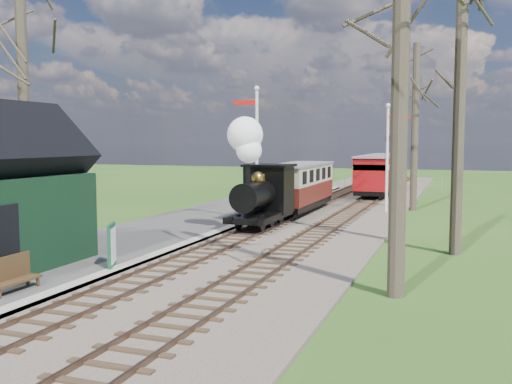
# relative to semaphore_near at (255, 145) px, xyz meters

# --- Properties ---
(distant_hills) EXTENTS (114.40, 48.00, 22.02)m
(distant_hills) POSITION_rel_semaphore_near_xyz_m (2.17, 48.38, -19.83)
(distant_hills) COLOR #385B23
(distant_hills) RESTS_ON ground
(ballast_bed) EXTENTS (8.00, 60.00, 0.10)m
(ballast_bed) POSITION_rel_semaphore_near_xyz_m (2.07, 6.00, -3.57)
(ballast_bed) COLOR brown
(ballast_bed) RESTS_ON ground
(track_near) EXTENTS (1.60, 60.00, 0.15)m
(track_near) POSITION_rel_semaphore_near_xyz_m (0.77, 6.00, -3.52)
(track_near) COLOR brown
(track_near) RESTS_ON ground
(track_far) EXTENTS (1.60, 60.00, 0.15)m
(track_far) POSITION_rel_semaphore_near_xyz_m (3.37, 6.00, -3.52)
(track_far) COLOR brown
(track_far) RESTS_ON ground
(platform) EXTENTS (5.00, 44.00, 0.20)m
(platform) POSITION_rel_semaphore_near_xyz_m (-2.73, -2.00, -3.52)
(platform) COLOR #474442
(platform) RESTS_ON ground
(coping_strip) EXTENTS (0.40, 44.00, 0.21)m
(coping_strip) POSITION_rel_semaphore_near_xyz_m (-0.43, -2.00, -3.52)
(coping_strip) COLOR #B2AD9E
(coping_strip) RESTS_ON ground
(semaphore_near) EXTENTS (1.22, 0.24, 6.22)m
(semaphore_near) POSITION_rel_semaphore_near_xyz_m (0.00, 0.00, 0.00)
(semaphore_near) COLOR silver
(semaphore_near) RESTS_ON ground
(semaphore_far) EXTENTS (1.22, 0.24, 5.72)m
(semaphore_far) POSITION_rel_semaphore_near_xyz_m (5.14, 6.00, -0.27)
(semaphore_far) COLOR silver
(semaphore_far) RESTS_ON ground
(bare_trees) EXTENTS (15.51, 22.39, 12.00)m
(bare_trees) POSITION_rel_semaphore_near_xyz_m (2.10, -5.90, 1.59)
(bare_trees) COLOR #382D23
(bare_trees) RESTS_ON ground
(fence_line) EXTENTS (12.60, 0.08, 1.00)m
(fence_line) POSITION_rel_semaphore_near_xyz_m (1.07, 20.00, -3.07)
(fence_line) COLOR slate
(fence_line) RESTS_ON ground
(locomotive) EXTENTS (1.82, 4.24, 4.55)m
(locomotive) POSITION_rel_semaphore_near_xyz_m (0.76, -1.58, -1.53)
(locomotive) COLOR black
(locomotive) RESTS_ON ground
(coach) EXTENTS (2.12, 7.27, 2.23)m
(coach) POSITION_rel_semaphore_near_xyz_m (0.77, 4.48, -2.09)
(coach) COLOR black
(coach) RESTS_ON ground
(red_carriage_a) EXTENTS (2.16, 5.34, 2.27)m
(red_carriage_a) POSITION_rel_semaphore_near_xyz_m (3.37, 13.85, -2.06)
(red_carriage_a) COLOR black
(red_carriage_a) RESTS_ON ground
(red_carriage_b) EXTENTS (2.16, 5.34, 2.27)m
(red_carriage_b) POSITION_rel_semaphore_near_xyz_m (3.37, 19.35, -2.06)
(red_carriage_b) COLOR black
(red_carriage_b) RESTS_ON ground
(sign_board) EXTENTS (0.42, 0.81, 1.24)m
(sign_board) POSITION_rel_semaphore_near_xyz_m (-0.64, -10.27, -2.80)
(sign_board) COLOR #0D4125
(sign_board) RESTS_ON platform
(bench) EXTENTS (0.43, 1.48, 0.84)m
(bench) POSITION_rel_semaphore_near_xyz_m (-1.40, -13.38, -3.03)
(bench) COLOR #3F2A16
(bench) RESTS_ON platform
(person) EXTENTS (0.48, 0.57, 1.33)m
(person) POSITION_rel_semaphore_near_xyz_m (-2.36, -11.89, -2.76)
(person) COLOR black
(person) RESTS_ON platform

